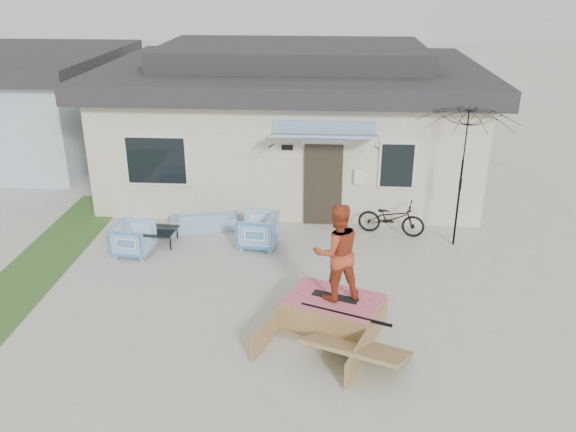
# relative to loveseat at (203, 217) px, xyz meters

# --- Properties ---
(ground) EXTENTS (90.00, 90.00, 0.00)m
(ground) POSITION_rel_loveseat_xyz_m (1.97, -3.93, -0.32)
(ground) COLOR #AAAB9B
(ground) RESTS_ON ground
(grass_strip) EXTENTS (1.40, 8.00, 0.01)m
(grass_strip) POSITION_rel_loveseat_xyz_m (-3.23, -1.93, -0.31)
(grass_strip) COLOR #2E5423
(grass_strip) RESTS_ON ground
(house) EXTENTS (10.80, 8.49, 4.10)m
(house) POSITION_rel_loveseat_xyz_m (1.97, 4.06, 1.63)
(house) COLOR beige
(house) RESTS_ON ground
(loveseat) EXTENTS (1.68, 0.81, 0.63)m
(loveseat) POSITION_rel_loveseat_xyz_m (0.00, 0.00, 0.00)
(loveseat) COLOR #2B75B5
(loveseat) RESTS_ON ground
(armchair_left) EXTENTS (0.84, 0.89, 0.83)m
(armchair_left) POSITION_rel_loveseat_xyz_m (-1.29, -1.52, 0.10)
(armchair_left) COLOR #2B75B5
(armchair_left) RESTS_ON ground
(armchair_right) EXTENTS (0.90, 0.95, 0.88)m
(armchair_right) POSITION_rel_loveseat_xyz_m (1.47, -0.92, 0.13)
(armchair_right) COLOR #2B75B5
(armchair_right) RESTS_ON ground
(coffee_table) EXTENTS (0.80, 0.80, 0.36)m
(coffee_table) POSITION_rel_loveseat_xyz_m (-0.85, -0.95, -0.14)
(coffee_table) COLOR black
(coffee_table) RESTS_ON ground
(bicycle) EXTENTS (1.72, 0.93, 1.04)m
(bicycle) POSITION_rel_loveseat_xyz_m (4.65, -0.01, 0.21)
(bicycle) COLOR black
(bicycle) RESTS_ON ground
(patio_umbrella) EXTENTS (2.79, 2.69, 2.20)m
(patio_umbrella) POSITION_rel_loveseat_xyz_m (6.10, -0.50, 1.43)
(patio_umbrella) COLOR black
(patio_umbrella) RESTS_ON ground
(skate_ramp) EXTENTS (2.33, 2.64, 0.55)m
(skate_ramp) POSITION_rel_loveseat_xyz_m (3.24, -4.16, -0.04)
(skate_ramp) COLOR olive
(skate_ramp) RESTS_ON ground
(skateboard) EXTENTS (0.87, 0.49, 0.05)m
(skateboard) POSITION_rel_loveseat_xyz_m (3.26, -4.11, 0.26)
(skateboard) COLOR black
(skateboard) RESTS_ON skate_ramp
(skater) EXTENTS (1.04, 0.92, 1.80)m
(skater) POSITION_rel_loveseat_xyz_m (3.26, -4.11, 1.19)
(skater) COLOR #AC3F22
(skater) RESTS_ON skateboard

